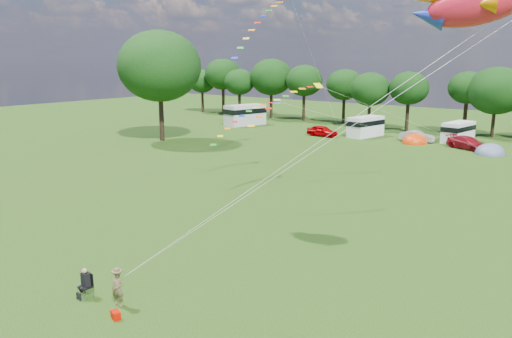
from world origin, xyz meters
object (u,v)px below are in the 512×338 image
Objects in this scene: big_tree at (159,66)px; car_a at (322,131)px; campervan_c at (458,131)px; kite_flyer at (118,289)px; car_c at (467,143)px; tent_greyblue at (490,154)px; campervan_b at (366,126)px; tent_orange at (414,143)px; car_b at (417,136)px; camp_chair at (86,280)px; campervan_a at (245,114)px; fish_kite at (469,4)px.

big_tree is 22.15m from car_a.
car_a is 16.51m from campervan_c.
campervan_c reaches higher than car_a.
campervan_c is 50.76m from kite_flyer.
car_c is 3.35m from tent_greyblue.
tent_greyblue is (15.87, -3.24, -1.37)m from campervan_b.
tent_orange is at bearing 33.81° from big_tree.
tent_greyblue is (9.03, -3.12, -0.66)m from car_b.
campervan_c is (29.32, 20.98, -7.70)m from big_tree.
big_tree is 36.86m from campervan_c.
kite_flyer is at bearing -95.09° from tent_greyblue.
camp_chair is (-5.72, -45.17, 0.76)m from tent_greyblue.
car_a reaches higher than tent_greyblue.
big_tree is at bearing -146.19° from tent_orange.
campervan_a is at bearing 176.00° from tent_greyblue.
camp_chair is at bearing 171.10° from kite_flyer.
kite_flyer is at bearing -169.45° from fish_kite.
tent_greyblue is 2.62× the size of camp_chair.
car_a is at bearing -85.58° from campervan_a.
tent_greyblue is at bearing 65.29° from kite_flyer.
fish_kite is (41.57, -23.93, 2.64)m from big_tree.
tent_greyblue is 0.87× the size of fish_kite.
tent_orange is 47.26m from camp_chair.
fish_kite is at bearing -79.51° from tent_greyblue.
camp_chair is at bearing -157.94° from campervan_b.
kite_flyer is at bearing 15.60° from camp_chair.
car_c is at bearing 68.89° from kite_flyer.
fish_kite is at bearing -120.57° from campervan_a.
tent_orange is 2.16× the size of kite_flyer.
tent_greyblue reaches higher than tent_orange.
campervan_b is at bearing -74.02° from campervan_a.
campervan_a is at bearing 104.73° from campervan_c.
car_a is 11.74m from tent_orange.
tent_orange is at bearing 112.23° from car_c.
campervan_a is 56.09m from camp_chair.
car_c is at bearing 28.03° from big_tree.
tent_orange is (25.46, 17.05, -9.00)m from big_tree.
campervan_b is 1.06× the size of campervan_c.
tent_orange is at bearing -179.82° from car_b.
kite_flyer is (30.36, -29.76, -8.27)m from big_tree.
car_b is 48.22m from kite_flyer.
campervan_b is (18.48, 18.32, -7.63)m from big_tree.
car_a is 0.76× the size of campervan_b.
kite_flyer is (5.04, -47.96, 0.07)m from car_b.
big_tree is 31.94m from tent_orange.
car_c is 6.15m from tent_orange.
campervan_c reaches higher than tent_orange.
campervan_a reaches higher than camp_chair.
car_a is at bearing 108.36° from fish_kite.
campervan_a is 1.97× the size of tent_greyblue.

